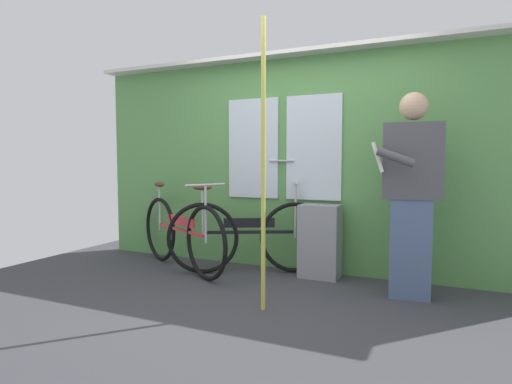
% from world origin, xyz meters
% --- Properties ---
extents(ground_plane, '(6.06, 3.93, 0.04)m').
position_xyz_m(ground_plane, '(0.00, 0.00, -0.02)').
color(ground_plane, '#38383D').
extents(train_door_wall, '(5.06, 0.28, 2.32)m').
position_xyz_m(train_door_wall, '(-0.01, 1.16, 1.21)').
color(train_door_wall, '#56934C').
rests_on(train_door_wall, ground_plane).
extents(bicycle_near_door, '(1.56, 0.84, 0.96)m').
position_xyz_m(bicycle_near_door, '(-0.45, 0.78, 0.40)').
color(bicycle_near_door, black).
rests_on(bicycle_near_door, ground_plane).
extents(bicycle_leaning_behind, '(1.62, 0.90, 0.96)m').
position_xyz_m(bicycle_leaning_behind, '(-1.20, 0.62, 0.40)').
color(bicycle_leaning_behind, black).
rests_on(bicycle_leaning_behind, ground_plane).
extents(passenger_reading_newspaper, '(0.60, 0.54, 1.76)m').
position_xyz_m(passenger_reading_newspaper, '(1.16, 0.62, 0.93)').
color(passenger_reading_newspaper, slate).
rests_on(passenger_reading_newspaper, ground_plane).
extents(trash_bin_by_wall, '(0.40, 0.28, 0.74)m').
position_xyz_m(trash_bin_by_wall, '(0.28, 0.95, 0.37)').
color(trash_bin_by_wall, gray).
rests_on(trash_bin_by_wall, ground_plane).
extents(handrail_pole, '(0.04, 0.04, 2.28)m').
position_xyz_m(handrail_pole, '(0.13, -0.17, 1.14)').
color(handrail_pole, '#C6C14C').
rests_on(handrail_pole, ground_plane).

